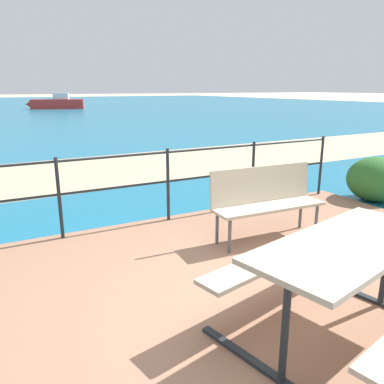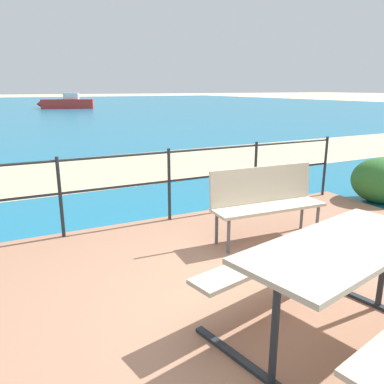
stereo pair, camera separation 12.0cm
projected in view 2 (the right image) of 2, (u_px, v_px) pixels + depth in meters
The scene contains 9 objects.
ground_plane at pixel (279, 308), 3.42m from camera, with size 240.00×240.00×0.00m, color beige.
patio_paving at pixel (279, 305), 3.41m from camera, with size 6.40×5.20×0.06m, color #996B51.
sea_water at pixel (21, 107), 37.97m from camera, with size 90.00×90.00×0.01m, color #196B8E.
beach_strip at pixel (102, 170), 9.11m from camera, with size 54.00×3.78×0.01m, color tan.
picnic_table at pixel (340, 268), 2.73m from camera, with size 1.93×1.78×0.79m.
park_bench at pixel (266, 197), 4.72m from camera, with size 1.46×0.49×0.90m.
railing_fence at pixel (169, 175), 5.36m from camera, with size 5.94×0.04×1.03m.
shrub_right at pixel (381, 180), 6.48m from camera, with size 0.95×0.95×0.76m, color #2D6628.
boat_near at pixel (67, 103), 35.62m from camera, with size 5.20×2.67×1.41m.
Camera 2 is at (-2.04, -2.37, 1.90)m, focal length 35.82 mm.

